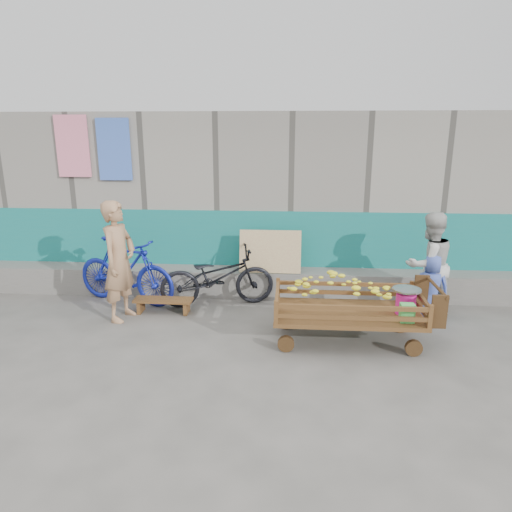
# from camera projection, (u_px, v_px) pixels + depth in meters

# --- Properties ---
(ground) EXTENTS (80.00, 80.00, 0.00)m
(ground) POSITION_uv_depth(u_px,v_px,m) (237.00, 362.00, 5.50)
(ground) COLOR #504E48
(ground) RESTS_ON ground
(building_wall) EXTENTS (12.00, 3.50, 3.00)m
(building_wall) POSITION_uv_depth(u_px,v_px,m) (259.00, 195.00, 9.01)
(building_wall) COLOR gray
(building_wall) RESTS_ON ground
(banana_cart) EXTENTS (2.07, 0.94, 0.88)m
(banana_cart) POSITION_uv_depth(u_px,v_px,m) (345.00, 299.00, 5.88)
(banana_cart) COLOR #52331A
(banana_cart) RESTS_ON ground
(bench) EXTENTS (0.89, 0.27, 0.22)m
(bench) POSITION_uv_depth(u_px,v_px,m) (163.00, 302.00, 6.96)
(bench) COLOR #52331A
(bench) RESTS_ON ground
(vendor_man) EXTENTS (0.55, 0.72, 1.76)m
(vendor_man) POSITION_uv_depth(u_px,v_px,m) (119.00, 261.00, 6.56)
(vendor_man) COLOR #A97C57
(vendor_man) RESTS_ON ground
(woman) EXTENTS (0.93, 0.84, 1.57)m
(woman) POSITION_uv_depth(u_px,v_px,m) (429.00, 265.00, 6.73)
(woman) COLOR beige
(woman) RESTS_ON ground
(child) EXTENTS (0.54, 0.42, 0.99)m
(child) POSITION_uv_depth(u_px,v_px,m) (431.00, 288.00, 6.61)
(child) COLOR #475DB8
(child) RESTS_ON ground
(bicycle_dark) EXTENTS (1.89, 1.06, 0.94)m
(bicycle_dark) POSITION_uv_depth(u_px,v_px,m) (217.00, 277.00, 7.19)
(bicycle_dark) COLOR black
(bicycle_dark) RESTS_ON ground
(bicycle_blue) EXTENTS (1.86, 1.02, 1.07)m
(bicycle_blue) POSITION_uv_depth(u_px,v_px,m) (125.00, 271.00, 7.28)
(bicycle_blue) COLOR #1522A0
(bicycle_blue) RESTS_ON ground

